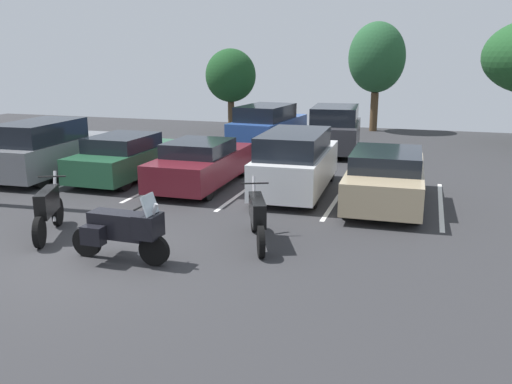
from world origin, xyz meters
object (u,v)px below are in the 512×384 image
object	(u,v)px
motorcycle_touring	(123,229)
car_maroon	(202,164)
motorcycle_second	(257,216)
car_far_charcoal	(335,130)
motorcycle_third	(48,209)
car_green	(126,157)
car_white	(296,162)
car_far_blue	(268,128)
car_tan	(386,177)
car_grey	(47,149)

from	to	relation	value
motorcycle_touring	car_maroon	world-z (taller)	car_maroon
car_maroon	motorcycle_second	bearing A→B (deg)	-54.30
car_far_charcoal	motorcycle_third	bearing A→B (deg)	-108.97
motorcycle_touring	car_maroon	size ratio (longest dim) A/B	0.45
motorcycle_touring	motorcycle_second	world-z (taller)	motorcycle_touring
car_green	car_white	bearing A→B (deg)	-1.89
car_green	car_maroon	size ratio (longest dim) A/B	0.99
motorcycle_touring	car_far_blue	xyz separation A→B (m)	(-0.94, 13.21, 0.28)
car_green	car_maroon	xyz separation A→B (m)	(2.79, -0.26, -0.00)
car_maroon	car_far_charcoal	distance (m)	7.73
car_far_charcoal	car_white	bearing A→B (deg)	-89.54
motorcycle_second	car_maroon	size ratio (longest dim) A/B	0.46
motorcycle_third	car_tan	size ratio (longest dim) A/B	0.42
motorcycle_touring	car_maroon	xyz separation A→B (m)	(-1.04, 6.29, 0.04)
motorcycle_touring	car_far_charcoal	xyz separation A→B (m)	(1.88, 13.44, 0.30)
car_tan	motorcycle_touring	bearing A→B (deg)	-127.53
motorcycle_second	car_grey	bearing A→B (deg)	154.13
motorcycle_third	car_maroon	distance (m)	5.59
motorcycle_touring	car_white	world-z (taller)	car_white
motorcycle_second	car_tan	distance (m)	4.73
motorcycle_touring	car_grey	xyz separation A→B (m)	(-6.50, 6.02, 0.26)
motorcycle_touring	car_white	size ratio (longest dim) A/B	0.44
motorcycle_touring	car_green	xyz separation A→B (m)	(-3.84, 6.56, 0.05)
motorcycle_second	car_far_blue	distance (m)	11.82
motorcycle_second	car_far_charcoal	distance (m)	11.63
car_grey	car_maroon	xyz separation A→B (m)	(5.46, 0.27, -0.22)
motorcycle_third	car_green	size ratio (longest dim) A/B	0.44
motorcycle_third	car_white	size ratio (longest dim) A/B	0.42
motorcycle_touring	car_tan	size ratio (longest dim) A/B	0.44
car_grey	car_far_blue	size ratio (longest dim) A/B	0.99
motorcycle_third	car_far_blue	size ratio (longest dim) A/B	0.42
motorcycle_second	car_white	bearing A→B (deg)	93.00
car_far_blue	car_white	bearing A→B (deg)	-67.25
car_far_blue	car_maroon	bearing A→B (deg)	-90.86
car_tan	car_green	bearing A→B (deg)	175.61
car_white	car_far_charcoal	distance (m)	7.08
car_grey	car_far_blue	distance (m)	9.09
car_tan	car_grey	bearing A→B (deg)	179.42
motorcycle_third	car_maroon	world-z (taller)	car_maroon
car_far_charcoal	car_far_blue	bearing A→B (deg)	-175.39
car_green	car_tan	bearing A→B (deg)	-4.39
car_grey	car_white	bearing A→B (deg)	2.32
car_green	car_tan	distance (m)	8.40
motorcycle_second	car_tan	bearing A→B (deg)	59.94
car_maroon	car_tan	world-z (taller)	car_tan
car_green	motorcycle_third	bearing A→B (deg)	-76.21
motorcycle_second	car_far_charcoal	xyz separation A→B (m)	(-0.29, 11.62, 0.36)
car_grey	car_far_charcoal	bearing A→B (deg)	41.52
car_far_blue	car_grey	bearing A→B (deg)	-127.73
car_green	car_white	distance (m)	5.78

